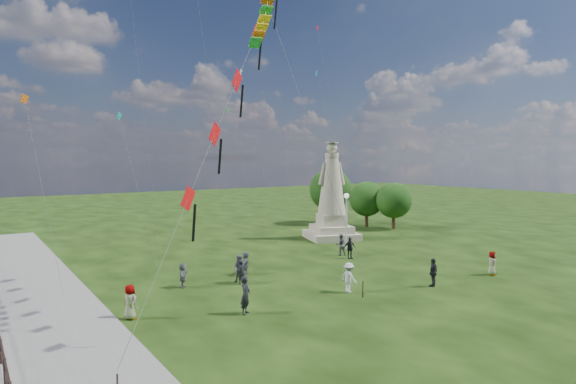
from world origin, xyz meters
TOP-DOWN VIEW (x-y plane):
  - ground at (36.75, 10.00)m, footprint 106.50×160.00m
  - waterfront at (-15.24, 8.99)m, footprint 200.00×200.00m
  - statue at (11.21, 18.71)m, footprint 5.65×5.65m
  - lamppost at (9.02, 14.14)m, footprint 0.43×0.43m
  - tree_row at (18.80, 24.02)m, footprint 7.04×11.51m
  - person_0 at (-6.10, 4.15)m, footprint 0.80×0.79m
  - person_1 at (-3.55, 9.42)m, footprint 0.95×0.95m
  - person_2 at (0.57, 4.21)m, footprint 0.70×1.15m
  - person_3 at (5.46, 2.33)m, footprint 1.09×0.78m
  - person_4 at (10.83, 2.00)m, footprint 0.87×0.71m
  - person_5 at (-6.79, 10.38)m, footprint 1.23×1.44m
  - person_6 at (-3.59, 9.11)m, footprint 0.61×0.49m
  - person_7 at (6.87, 12.31)m, footprint 0.95×0.78m
  - person_9 at (6.64, 11.00)m, footprint 1.04×0.72m
  - person_10 at (-10.94, 6.54)m, footprint 0.80×0.94m
  - person_11 at (-2.22, 11.09)m, footprint 1.33×1.46m
  - red_kite_train at (-5.78, 4.61)m, footprint 12.79×9.35m
  - small_kites at (2.04, 23.48)m, footprint 28.92×19.14m

SIDE VIEW (x-z plane):
  - ground at x=36.75m, z-range -0.60..0.00m
  - waterfront at x=-15.24m, z-range -0.82..0.69m
  - person_6 at x=-3.59m, z-range 0.00..1.45m
  - person_5 at x=-6.79m, z-range 0.00..1.45m
  - person_11 at x=-2.22m, z-range 0.00..1.50m
  - person_4 at x=10.83m, z-range 0.00..1.54m
  - person_9 at x=6.64m, z-range 0.00..1.62m
  - person_10 at x=-10.94m, z-range 0.00..1.65m
  - person_3 at x=5.46m, z-range 0.00..1.68m
  - person_7 at x=6.87m, z-range 0.00..1.68m
  - person_2 at x=0.57m, z-range 0.00..1.68m
  - person_1 at x=-3.55m, z-range 0.00..1.71m
  - person_0 at x=-6.10m, z-range 0.00..1.86m
  - lamppost at x=9.02m, z-range 1.03..5.66m
  - statue at x=11.21m, z-range -1.10..7.91m
  - tree_row at x=18.80m, z-range 0.33..6.65m
  - red_kite_train at x=-5.78m, z-range 2.33..21.68m
  - small_kites at x=2.04m, z-range 0.18..28.09m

